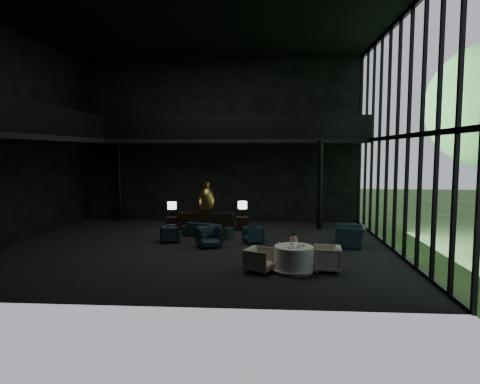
# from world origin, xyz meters

# --- Properties ---
(floor) EXTENTS (14.00, 12.00, 0.02)m
(floor) POSITION_xyz_m (0.00, 0.00, 0.00)
(floor) COLOR black
(floor) RESTS_ON ground
(ceiling) EXTENTS (14.00, 12.00, 0.02)m
(ceiling) POSITION_xyz_m (0.00, 0.00, 8.00)
(ceiling) COLOR black
(ceiling) RESTS_ON ground
(wall_back) EXTENTS (14.00, 0.04, 8.00)m
(wall_back) POSITION_xyz_m (0.00, 6.00, 4.00)
(wall_back) COLOR black
(wall_back) RESTS_ON ground
(wall_front) EXTENTS (14.00, 0.04, 8.00)m
(wall_front) POSITION_xyz_m (0.00, -6.00, 4.00)
(wall_front) COLOR black
(wall_front) RESTS_ON ground
(wall_left) EXTENTS (0.04, 12.00, 8.00)m
(wall_left) POSITION_xyz_m (-7.00, 0.00, 4.00)
(wall_left) COLOR black
(wall_left) RESTS_ON ground
(curtain_wall) EXTENTS (0.20, 12.00, 8.00)m
(curtain_wall) POSITION_xyz_m (6.95, 0.00, 4.00)
(curtain_wall) COLOR black
(curtain_wall) RESTS_ON ground
(mezzanine_left) EXTENTS (2.00, 12.00, 0.25)m
(mezzanine_left) POSITION_xyz_m (-6.00, 0.00, 4.00)
(mezzanine_left) COLOR black
(mezzanine_left) RESTS_ON wall_left
(mezzanine_back) EXTENTS (12.00, 2.00, 0.25)m
(mezzanine_back) POSITION_xyz_m (1.00, 5.00, 4.00)
(mezzanine_back) COLOR black
(mezzanine_back) RESTS_ON wall_back
(railing_left) EXTENTS (0.06, 12.00, 1.00)m
(railing_left) POSITION_xyz_m (-5.00, 0.00, 4.60)
(railing_left) COLOR black
(railing_left) RESTS_ON mezzanine_left
(railing_back) EXTENTS (12.00, 0.06, 1.00)m
(railing_back) POSITION_xyz_m (1.00, 4.00, 4.60)
(railing_back) COLOR black
(railing_back) RESTS_ON mezzanine_back
(column_nw) EXTENTS (0.24, 0.24, 4.00)m
(column_nw) POSITION_xyz_m (-5.00, 5.70, 2.00)
(column_nw) COLOR black
(column_nw) RESTS_ON floor
(column_ne) EXTENTS (0.24, 0.24, 4.00)m
(column_ne) POSITION_xyz_m (4.80, 4.00, 2.00)
(column_ne) COLOR black
(column_ne) RESTS_ON floor
(console) EXTENTS (2.39, 0.54, 0.76)m
(console) POSITION_xyz_m (-0.25, 3.56, 0.38)
(console) COLOR black
(console) RESTS_ON floor
(bronze_urn) EXTENTS (0.73, 0.73, 1.37)m
(bronze_urn) POSITION_xyz_m (-0.25, 3.65, 1.35)
(bronze_urn) COLOR #A46D39
(bronze_urn) RESTS_ON console
(side_table_left) EXTENTS (0.49, 0.49, 0.54)m
(side_table_left) POSITION_xyz_m (-1.85, 3.67, 0.27)
(side_table_left) COLOR black
(side_table_left) RESTS_ON floor
(table_lamp_left) EXTENTS (0.40, 0.40, 0.67)m
(table_lamp_left) POSITION_xyz_m (-1.85, 3.68, 1.02)
(table_lamp_left) COLOR black
(table_lamp_left) RESTS_ON side_table_left
(side_table_right) EXTENTS (0.53, 0.53, 0.59)m
(side_table_right) POSITION_xyz_m (1.35, 3.59, 0.29)
(side_table_right) COLOR black
(side_table_right) RESTS_ON floor
(table_lamp_right) EXTENTS (0.41, 0.41, 0.68)m
(table_lamp_right) POSITION_xyz_m (1.35, 3.67, 1.08)
(table_lamp_right) COLOR black
(table_lamp_right) RESTS_ON side_table_right
(sofa) EXTENTS (2.04, 1.25, 0.77)m
(sofa) POSITION_xyz_m (-0.00, 2.03, 0.38)
(sofa) COLOR black
(sofa) RESTS_ON floor
(lounge_armchair_west) EXTENTS (0.76, 0.79, 0.64)m
(lounge_armchair_west) POSITION_xyz_m (-1.28, 0.83, 0.32)
(lounge_armchair_west) COLOR #151F32
(lounge_armchair_west) RESTS_ON floor
(lounge_armchair_east) EXTENTS (0.75, 0.77, 0.61)m
(lounge_armchair_east) POSITION_xyz_m (1.93, 0.87, 0.31)
(lounge_armchair_east) COLOR black
(lounge_armchair_east) RESTS_ON floor
(lounge_armchair_south) EXTENTS (1.09, 1.06, 0.87)m
(lounge_armchair_south) POSITION_xyz_m (0.34, 0.04, 0.44)
(lounge_armchair_south) COLOR #0C2130
(lounge_armchair_south) RESTS_ON floor
(window_armchair) EXTENTS (1.05, 1.44, 1.16)m
(window_armchair) POSITION_xyz_m (5.52, 0.52, 0.58)
(window_armchair) COLOR black
(window_armchair) RESTS_ON floor
(coffee_table) EXTENTS (1.19, 1.19, 0.42)m
(coffee_table) POSITION_xyz_m (0.32, 1.28, 0.21)
(coffee_table) COLOR black
(coffee_table) RESTS_ON floor
(dining_table) EXTENTS (1.29, 1.29, 0.75)m
(dining_table) POSITION_xyz_m (3.27, -2.91, 0.33)
(dining_table) COLOR white
(dining_table) RESTS_ON floor
(dining_chair_north) EXTENTS (0.64, 0.61, 0.61)m
(dining_chair_north) POSITION_xyz_m (3.16, -2.04, 0.30)
(dining_chair_north) COLOR #AEA393
(dining_chair_north) RESTS_ON floor
(dining_chair_east) EXTENTS (0.85, 0.90, 0.85)m
(dining_chair_east) POSITION_xyz_m (4.25, -2.79, 0.43)
(dining_chair_east) COLOR #C2B59D
(dining_chair_east) RESTS_ON floor
(dining_chair_west) EXTENTS (0.91, 0.94, 0.75)m
(dining_chair_west) POSITION_xyz_m (2.28, -3.00, 0.38)
(dining_chair_west) COLOR #A59B8B
(dining_chair_west) RESTS_ON floor
(child) EXTENTS (0.25, 0.25, 0.54)m
(child) POSITION_xyz_m (3.32, -2.04, 0.72)
(child) COLOR #CE7D8B
(child) RESTS_ON dining_chair_north
(plate_a) EXTENTS (0.28, 0.28, 0.01)m
(plate_a) POSITION_xyz_m (3.18, -3.10, 0.76)
(plate_a) COLOR white
(plate_a) RESTS_ON dining_table
(plate_b) EXTENTS (0.27, 0.27, 0.01)m
(plate_b) POSITION_xyz_m (3.51, -2.72, 0.76)
(plate_b) COLOR white
(plate_b) RESTS_ON dining_table
(saucer) EXTENTS (0.19, 0.19, 0.01)m
(saucer) POSITION_xyz_m (3.46, -3.03, 0.76)
(saucer) COLOR white
(saucer) RESTS_ON dining_table
(coffee_cup) EXTENTS (0.09, 0.09, 0.06)m
(coffee_cup) POSITION_xyz_m (3.56, -2.96, 0.79)
(coffee_cup) COLOR white
(coffee_cup) RESTS_ON saucer
(cereal_bowl) EXTENTS (0.14, 0.14, 0.07)m
(cereal_bowl) POSITION_xyz_m (3.22, -2.73, 0.79)
(cereal_bowl) COLOR white
(cereal_bowl) RESTS_ON dining_table
(cream_pot) EXTENTS (0.06, 0.06, 0.06)m
(cream_pot) POSITION_xyz_m (3.37, -3.14, 0.78)
(cream_pot) COLOR #99999E
(cream_pot) RESTS_ON dining_table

